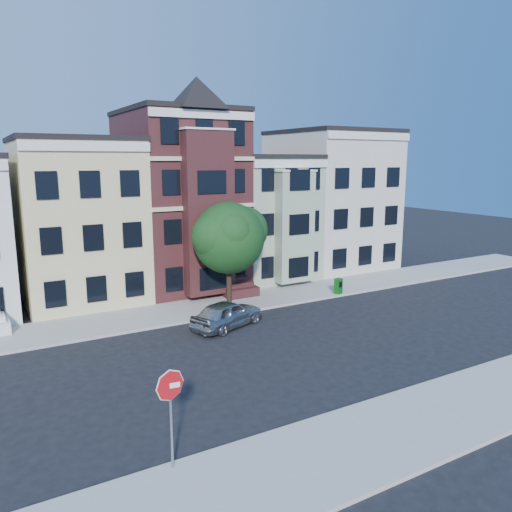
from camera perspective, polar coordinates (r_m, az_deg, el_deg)
ground at (r=24.55m, az=4.31°, el=-10.44°), size 120.00×120.00×0.00m
far_sidewalk at (r=31.09m, az=-4.06°, el=-5.64°), size 60.00×4.00×0.15m
near_sidewalk at (r=19.09m, az=18.64°, el=-17.36°), size 60.00×4.00×0.15m
house_yellow at (r=34.08m, az=-19.77°, el=3.68°), size 7.00×9.00×10.00m
house_brown at (r=35.87m, az=-8.78°, el=6.14°), size 7.00×9.00×12.00m
house_green at (r=38.85m, az=0.27°, el=4.41°), size 6.00×9.00×9.00m
house_cream at (r=42.69m, az=8.46°, el=6.23°), size 8.00×9.00×11.00m
street_tree at (r=29.67m, az=-3.15°, el=1.51°), size 7.49×7.49×7.86m
parked_car at (r=27.11m, az=-3.30°, el=-6.63°), size 4.77×3.24×1.51m
newspaper_box at (r=33.69m, az=9.39°, el=-3.41°), size 0.57×0.54×1.02m
stop_sign at (r=15.05m, az=-9.71°, el=-17.29°), size 0.95×0.26×3.43m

